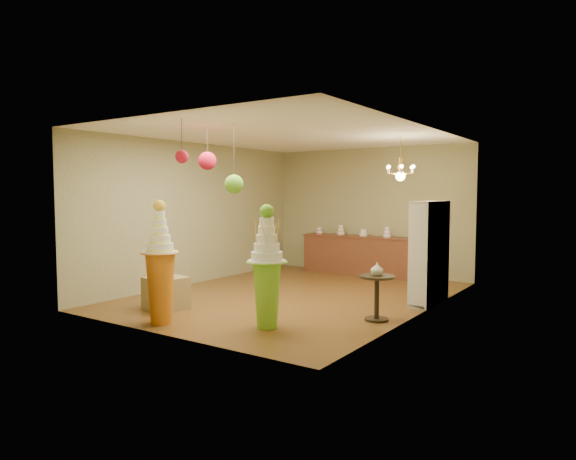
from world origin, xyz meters
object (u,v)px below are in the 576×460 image
Objects in this scene: sideboard at (363,255)px; round_table at (377,291)px; pedestal_green at (267,278)px; pedestal_orange at (161,277)px.

round_table is at bearing -61.38° from sideboard.
round_table is (1.13, 1.27, -0.28)m from pedestal_green.
round_table is (2.10, -3.85, -0.03)m from sideboard.
pedestal_orange is 0.61× the size of sideboard.
pedestal_orange is (-1.44, -0.70, -0.03)m from pedestal_green.
sideboard is at bearing 85.35° from pedestal_orange.
pedestal_green is 0.97× the size of pedestal_orange.
pedestal_orange reaches higher than pedestal_green.
pedestal_orange reaches higher than round_table.
sideboard is 4.38m from round_table.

